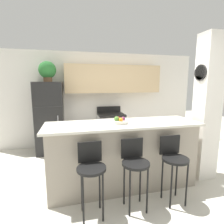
# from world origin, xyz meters

# --- Properties ---
(ground_plane) EXTENTS (14.00, 14.00, 0.00)m
(ground_plane) POSITION_xyz_m (0.00, 0.00, 0.00)
(ground_plane) COLOR beige
(wall_back) EXTENTS (5.60, 0.38, 2.55)m
(wall_back) POSITION_xyz_m (0.15, 2.19, 1.51)
(wall_back) COLOR white
(wall_back) RESTS_ON ground_plane
(pillar_right) EXTENTS (0.38, 0.32, 2.55)m
(pillar_right) POSITION_xyz_m (1.53, -0.04, 1.28)
(pillar_right) COLOR white
(pillar_right) RESTS_ON ground_plane
(counter_bar) EXTENTS (2.47, 0.75, 1.09)m
(counter_bar) POSITION_xyz_m (0.00, 0.00, 0.55)
(counter_bar) COLOR gray
(counter_bar) RESTS_ON ground_plane
(refrigerator) EXTENTS (0.65, 0.69, 1.75)m
(refrigerator) POSITION_xyz_m (-1.32, 1.87, 0.88)
(refrigerator) COLOR black
(refrigerator) RESTS_ON ground_plane
(stove_range) EXTENTS (0.68, 0.63, 1.07)m
(stove_range) POSITION_xyz_m (0.24, 1.91, 0.46)
(stove_range) COLOR silver
(stove_range) RESTS_ON ground_plane
(bar_stool_left) EXTENTS (0.37, 0.37, 0.96)m
(bar_stool_left) POSITION_xyz_m (-0.59, -0.54, 0.64)
(bar_stool_left) COLOR black
(bar_stool_left) RESTS_ON ground_plane
(bar_stool_mid) EXTENTS (0.37, 0.37, 0.96)m
(bar_stool_mid) POSITION_xyz_m (0.00, -0.54, 0.64)
(bar_stool_mid) COLOR black
(bar_stool_mid) RESTS_ON ground_plane
(bar_stool_right) EXTENTS (0.37, 0.37, 0.96)m
(bar_stool_right) POSITION_xyz_m (0.59, -0.54, 0.64)
(bar_stool_right) COLOR black
(bar_stool_right) RESTS_ON ground_plane
(potted_plant_on_fridge) EXTENTS (0.41, 0.41, 0.49)m
(potted_plant_on_fridge) POSITION_xyz_m (-1.32, 1.87, 2.02)
(potted_plant_on_fridge) COLOR brown
(potted_plant_on_fridge) RESTS_ON refrigerator
(fruit_bowl) EXTENTS (0.24, 0.24, 0.12)m
(fruit_bowl) POSITION_xyz_m (-0.07, -0.03, 1.13)
(fruit_bowl) COLOR silver
(fruit_bowl) RESTS_ON counter_bar
(trash_bin) EXTENTS (0.28, 0.28, 0.38)m
(trash_bin) POSITION_xyz_m (-0.78, 1.64, 0.19)
(trash_bin) COLOR black
(trash_bin) RESTS_ON ground_plane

